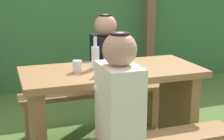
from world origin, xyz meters
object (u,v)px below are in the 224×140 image
Objects in this scene: person_black_coat at (106,55)px; cell_phone at (110,64)px; bottle_left at (108,59)px; drinking_glass at (77,66)px; picnic_table at (112,99)px; bottle_right at (95,56)px; bench_far at (93,102)px; person_white_shirt at (119,95)px.

cell_phone is (-0.10, -0.42, 0.02)m from person_black_coat.
person_black_coat is 0.67m from bottle_left.
cell_phone is at bearing 67.27° from bottle_left.
bottle_left is at bearing -18.47° from drinking_glass.
bottle_right is at bearing 151.57° from picnic_table.
bottle_right is at bearing -103.16° from bench_far.
drinking_glass is (-0.13, 0.55, 0.06)m from person_white_shirt.
bottle_left reaches higher than cell_phone.
person_white_shirt reaches higher than bottle_right.
picnic_table is 0.36m from bottle_left.
person_white_shirt is 1.14m from person_black_coat.
picnic_table is 5.63× the size of bottle_right.
person_black_coat is 8.14× the size of drinking_glass.
person_black_coat is 0.56m from bottle_right.
drinking_glass is 0.38× the size of bottle_left.
bottle_left is (-0.19, -0.63, 0.11)m from person_black_coat.
bottle_left is 1.68× the size of cell_phone.
bench_far is 15.85× the size of drinking_glass.
person_white_shirt is 0.50m from bottle_left.
person_black_coat reaches higher than bottle_right.
cell_phone is (0.03, -0.42, 0.47)m from bench_far.
person_white_shirt reaches higher than picnic_table.
bottle_right is (0.16, 0.06, 0.05)m from drinking_glass.
person_white_shirt is at bearing -120.46° from cell_phone.
bottle_left reaches higher than drinking_glass.
person_white_shirt is 2.90× the size of bottle_right.
cell_phone is (0.14, 0.07, -0.09)m from bottle_right.
person_black_coat reaches higher than picnic_table.
picnic_table is 1.95× the size of person_white_shirt.
bottle_right is at bearing -116.47° from person_black_coat.
bottle_right is (0.03, 0.62, 0.11)m from person_white_shirt.
cell_phone is at bearing 23.91° from drinking_glass.
picnic_table is 1.00× the size of bench_far.
person_white_shirt is 5.14× the size of cell_phone.
bench_far is at bearing 77.60° from cell_phone.
bottle_left is (-0.06, -0.63, 0.56)m from bench_far.
cell_phone is (0.17, 0.69, 0.02)m from person_white_shirt.
cell_phone is (0.31, 0.14, -0.04)m from drinking_glass.
person_black_coat reaches higher than drinking_glass.
drinking_glass reaches higher than picnic_table.
person_black_coat reaches higher than bottle_left.
person_black_coat is at bearing 76.89° from picnic_table.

